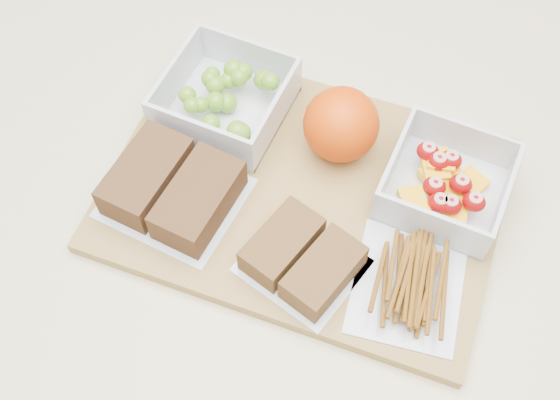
{
  "coord_description": "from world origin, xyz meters",
  "views": [
    {
      "loc": [
        0.14,
        -0.35,
        1.57
      ],
      "look_at": [
        -0.02,
        -0.0,
        0.93
      ],
      "focal_mm": 45.0,
      "sensor_mm": 36.0,
      "label": 1
    }
  ],
  "objects_px": {
    "sandwich_bag_center": "(303,259)",
    "grape_container": "(227,99)",
    "cutting_board": "(304,194)",
    "sandwich_bag_left": "(173,189)",
    "pretzel_bag": "(410,280)",
    "fruit_container": "(445,184)",
    "orange": "(341,125)"
  },
  "relations": [
    {
      "from": "sandwich_bag_center",
      "to": "pretzel_bag",
      "type": "relative_size",
      "value": 0.9
    },
    {
      "from": "sandwich_bag_center",
      "to": "pretzel_bag",
      "type": "height_order",
      "value": "sandwich_bag_center"
    },
    {
      "from": "fruit_container",
      "to": "orange",
      "type": "xyz_separation_m",
      "value": [
        -0.13,
        0.01,
        0.02
      ]
    },
    {
      "from": "cutting_board",
      "to": "grape_container",
      "type": "relative_size",
      "value": 3.17
    },
    {
      "from": "sandwich_bag_center",
      "to": "cutting_board",
      "type": "bearing_deg",
      "value": 111.83
    },
    {
      "from": "sandwich_bag_left",
      "to": "sandwich_bag_center",
      "type": "relative_size",
      "value": 1.1
    },
    {
      "from": "grape_container",
      "to": "orange",
      "type": "bearing_deg",
      "value": 2.68
    },
    {
      "from": "orange",
      "to": "fruit_container",
      "type": "bearing_deg",
      "value": -5.64
    },
    {
      "from": "sandwich_bag_center",
      "to": "orange",
      "type": "bearing_deg",
      "value": 97.92
    },
    {
      "from": "cutting_board",
      "to": "sandwich_bag_left",
      "type": "relative_size",
      "value": 2.89
    },
    {
      "from": "sandwich_bag_center",
      "to": "fruit_container",
      "type": "bearing_deg",
      "value": 53.46
    },
    {
      "from": "grape_container",
      "to": "sandwich_bag_center",
      "type": "height_order",
      "value": "grape_container"
    },
    {
      "from": "cutting_board",
      "to": "fruit_container",
      "type": "relative_size",
      "value": 3.39
    },
    {
      "from": "sandwich_bag_center",
      "to": "grape_container",
      "type": "bearing_deg",
      "value": 136.87
    },
    {
      "from": "grape_container",
      "to": "pretzel_bag",
      "type": "distance_m",
      "value": 0.29
    },
    {
      "from": "cutting_board",
      "to": "fruit_container",
      "type": "bearing_deg",
      "value": 18.38
    },
    {
      "from": "cutting_board",
      "to": "sandwich_bag_center",
      "type": "height_order",
      "value": "sandwich_bag_center"
    },
    {
      "from": "fruit_container",
      "to": "sandwich_bag_left",
      "type": "distance_m",
      "value": 0.29
    },
    {
      "from": "cutting_board",
      "to": "fruit_container",
      "type": "xyz_separation_m",
      "value": [
        0.14,
        0.06,
        0.03
      ]
    },
    {
      "from": "orange",
      "to": "sandwich_bag_left",
      "type": "distance_m",
      "value": 0.19
    },
    {
      "from": "fruit_container",
      "to": "orange",
      "type": "relative_size",
      "value": 1.48
    },
    {
      "from": "sandwich_bag_center",
      "to": "pretzel_bag",
      "type": "xyz_separation_m",
      "value": [
        0.11,
        0.02,
        -0.0
      ]
    },
    {
      "from": "cutting_board",
      "to": "sandwich_bag_left",
      "type": "height_order",
      "value": "sandwich_bag_left"
    },
    {
      "from": "cutting_board",
      "to": "sandwich_bag_center",
      "type": "xyz_separation_m",
      "value": [
        0.03,
        -0.08,
        0.03
      ]
    },
    {
      "from": "orange",
      "to": "sandwich_bag_center",
      "type": "relative_size",
      "value": 0.63
    },
    {
      "from": "fruit_container",
      "to": "orange",
      "type": "distance_m",
      "value": 0.13
    },
    {
      "from": "grape_container",
      "to": "sandwich_bag_center",
      "type": "bearing_deg",
      "value": -43.13
    },
    {
      "from": "grape_container",
      "to": "orange",
      "type": "distance_m",
      "value": 0.14
    },
    {
      "from": "fruit_container",
      "to": "sandwich_bag_left",
      "type": "height_order",
      "value": "fruit_container"
    },
    {
      "from": "cutting_board",
      "to": "sandwich_bag_center",
      "type": "bearing_deg",
      "value": -72.04
    },
    {
      "from": "cutting_board",
      "to": "pretzel_bag",
      "type": "height_order",
      "value": "pretzel_bag"
    },
    {
      "from": "pretzel_bag",
      "to": "orange",
      "type": "bearing_deg",
      "value": 134.24
    }
  ]
}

